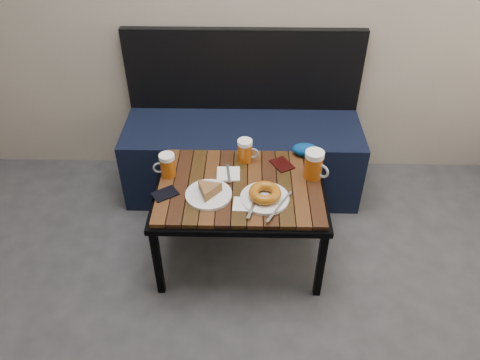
{
  "coord_description": "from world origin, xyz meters",
  "views": [
    {
      "loc": [
        0.16,
        -0.6,
        1.92
      ],
      "look_at": [
        0.12,
        1.18,
        0.5
      ],
      "focal_mm": 35.0,
      "sensor_mm": 36.0,
      "label": 1
    }
  ],
  "objects_px": {
    "bench": "(243,149)",
    "plate_pie": "(209,192)",
    "passport_navy": "(165,194)",
    "beer_mug_centre": "(245,151)",
    "beer_mug_right": "(314,165)",
    "knit_pouch": "(305,150)",
    "beer_mug_left": "(167,165)",
    "plate_bagel": "(265,195)",
    "cafe_table": "(240,191)",
    "passport_burgundy": "(282,164)"
  },
  "relations": [
    {
      "from": "passport_navy",
      "to": "knit_pouch",
      "type": "relative_size",
      "value": 0.82
    },
    {
      "from": "knit_pouch",
      "to": "bench",
      "type": "bearing_deg",
      "value": 135.89
    },
    {
      "from": "bench",
      "to": "plate_pie",
      "type": "relative_size",
      "value": 6.31
    },
    {
      "from": "plate_bagel",
      "to": "passport_navy",
      "type": "relative_size",
      "value": 2.5
    },
    {
      "from": "plate_pie",
      "to": "passport_navy",
      "type": "bearing_deg",
      "value": 177.88
    },
    {
      "from": "cafe_table",
      "to": "passport_navy",
      "type": "height_order",
      "value": "passport_navy"
    },
    {
      "from": "cafe_table",
      "to": "plate_bagel",
      "type": "height_order",
      "value": "plate_bagel"
    },
    {
      "from": "bench",
      "to": "beer_mug_centre",
      "type": "relative_size",
      "value": 11.36
    },
    {
      "from": "cafe_table",
      "to": "knit_pouch",
      "type": "height_order",
      "value": "knit_pouch"
    },
    {
      "from": "beer_mug_right",
      "to": "bench",
      "type": "bearing_deg",
      "value": 164.9
    },
    {
      "from": "plate_bagel",
      "to": "beer_mug_centre",
      "type": "bearing_deg",
      "value": 107.05
    },
    {
      "from": "bench",
      "to": "plate_pie",
      "type": "bearing_deg",
      "value": -102.62
    },
    {
      "from": "beer_mug_centre",
      "to": "passport_navy",
      "type": "bearing_deg",
      "value": -134.11
    },
    {
      "from": "cafe_table",
      "to": "beer_mug_right",
      "type": "distance_m",
      "value": 0.39
    },
    {
      "from": "knit_pouch",
      "to": "plate_pie",
      "type": "bearing_deg",
      "value": -144.44
    },
    {
      "from": "cafe_table",
      "to": "knit_pouch",
      "type": "bearing_deg",
      "value": 37.35
    },
    {
      "from": "cafe_table",
      "to": "plate_pie",
      "type": "height_order",
      "value": "plate_pie"
    },
    {
      "from": "cafe_table",
      "to": "beer_mug_left",
      "type": "bearing_deg",
      "value": 169.46
    },
    {
      "from": "beer_mug_right",
      "to": "beer_mug_centre",
      "type": "bearing_deg",
      "value": -161.3
    },
    {
      "from": "beer_mug_left",
      "to": "passport_burgundy",
      "type": "xyz_separation_m",
      "value": [
        0.58,
        0.1,
        -0.06
      ]
    },
    {
      "from": "plate_bagel",
      "to": "passport_burgundy",
      "type": "bearing_deg",
      "value": 70.96
    },
    {
      "from": "beer_mug_left",
      "to": "knit_pouch",
      "type": "xyz_separation_m",
      "value": [
        0.7,
        0.19,
        -0.03
      ]
    },
    {
      "from": "passport_navy",
      "to": "beer_mug_centre",
      "type": "bearing_deg",
      "value": 92.65
    },
    {
      "from": "bench",
      "to": "passport_burgundy",
      "type": "relative_size",
      "value": 11.62
    },
    {
      "from": "beer_mug_centre",
      "to": "beer_mug_right",
      "type": "bearing_deg",
      "value": -12.33
    },
    {
      "from": "beer_mug_left",
      "to": "plate_bagel",
      "type": "xyz_separation_m",
      "value": [
        0.48,
        -0.18,
        -0.04
      ]
    },
    {
      "from": "cafe_table",
      "to": "plate_pie",
      "type": "relative_size",
      "value": 3.79
    },
    {
      "from": "plate_bagel",
      "to": "knit_pouch",
      "type": "height_order",
      "value": "plate_bagel"
    },
    {
      "from": "bench",
      "to": "beer_mug_left",
      "type": "relative_size",
      "value": 11.33
    },
    {
      "from": "plate_pie",
      "to": "passport_navy",
      "type": "distance_m",
      "value": 0.21
    },
    {
      "from": "beer_mug_right",
      "to": "passport_navy",
      "type": "distance_m",
      "value": 0.74
    },
    {
      "from": "beer_mug_centre",
      "to": "plate_pie",
      "type": "relative_size",
      "value": 0.56
    },
    {
      "from": "plate_pie",
      "to": "cafe_table",
      "type": "bearing_deg",
      "value": 31.09
    },
    {
      "from": "bench",
      "to": "plate_bagel",
      "type": "bearing_deg",
      "value": -80.64
    },
    {
      "from": "bench",
      "to": "plate_pie",
      "type": "xyz_separation_m",
      "value": [
        -0.15,
        -0.68,
        0.22
      ]
    },
    {
      "from": "bench",
      "to": "beer_mug_right",
      "type": "xyz_separation_m",
      "value": [
        0.36,
        -0.52,
        0.27
      ]
    },
    {
      "from": "passport_navy",
      "to": "knit_pouch",
      "type": "xyz_separation_m",
      "value": [
        0.7,
        0.34,
        0.03
      ]
    },
    {
      "from": "cafe_table",
      "to": "beer_mug_centre",
      "type": "distance_m",
      "value": 0.23
    },
    {
      "from": "beer_mug_centre",
      "to": "beer_mug_right",
      "type": "distance_m",
      "value": 0.36
    },
    {
      "from": "plate_pie",
      "to": "passport_navy",
      "type": "relative_size",
      "value": 1.91
    },
    {
      "from": "knit_pouch",
      "to": "passport_navy",
      "type": "bearing_deg",
      "value": -153.94
    },
    {
      "from": "bench",
      "to": "cafe_table",
      "type": "distance_m",
      "value": 0.61
    },
    {
      "from": "beer_mug_right",
      "to": "knit_pouch",
      "type": "distance_m",
      "value": 0.2
    },
    {
      "from": "cafe_table",
      "to": "passport_burgundy",
      "type": "bearing_deg",
      "value": 37.79
    },
    {
      "from": "bench",
      "to": "beer_mug_centre",
      "type": "xyz_separation_m",
      "value": [
        0.02,
        -0.38,
        0.26
      ]
    },
    {
      "from": "bench",
      "to": "beer_mug_centre",
      "type": "bearing_deg",
      "value": -87.13
    },
    {
      "from": "beer_mug_centre",
      "to": "plate_pie",
      "type": "height_order",
      "value": "beer_mug_centre"
    },
    {
      "from": "cafe_table",
      "to": "plate_pie",
      "type": "xyz_separation_m",
      "value": [
        -0.15,
        -0.09,
        0.07
      ]
    },
    {
      "from": "plate_bagel",
      "to": "passport_burgundy",
      "type": "distance_m",
      "value": 0.29
    },
    {
      "from": "cafe_table",
      "to": "beer_mug_right",
      "type": "bearing_deg",
      "value": 10.61
    }
  ]
}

